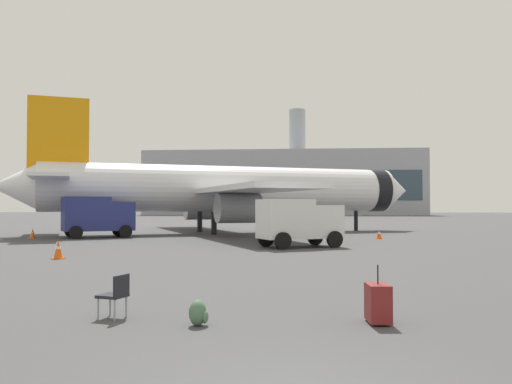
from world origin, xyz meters
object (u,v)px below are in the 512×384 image
Objects in this scene: service_truck at (97,215)px; safety_cone_far at (68,228)px; rolling_suitcase at (378,303)px; airplane_at_gate at (227,189)px; safety_cone_mid at (379,234)px; gate_chair at (116,293)px; safety_cone_outer at (58,249)px; cargo_van at (299,221)px; safety_cone_near at (33,233)px; traveller_backpack at (198,313)px.

service_truck reaches higher than safety_cone_far.
airplane_at_gate is at bearing 102.67° from rolling_suitcase.
airplane_at_gate reaches higher than safety_cone_mid.
airplane_at_gate is at bearing 94.27° from gate_chair.
service_truck reaches higher than rolling_suitcase.
safety_cone_outer is 16.32m from rolling_suitcase.
rolling_suitcase reaches higher than safety_cone_far.
cargo_van is 7.47× the size of safety_cone_mid.
safety_cone_mid is 27.06m from rolling_suitcase.
rolling_suitcase is 1.28× the size of gate_chair.
traveller_backpack is (16.81, -25.93, -0.10)m from safety_cone_near.
safety_cone_outer is at bearing -58.82° from safety_cone_near.
safety_cone_near is 7.29m from safety_cone_far.
traveller_backpack is at bearing -15.76° from gate_chair.
gate_chair is (15.82, -32.69, 0.11)m from safety_cone_far.
service_truck is at bearing 13.13° from safety_cone_near.
cargo_van is at bearing 94.80° from rolling_suitcase.
service_truck is at bearing 151.27° from cargo_van.
safety_cone_outer reaches higher than safety_cone_far.
safety_cone_outer is 1.68× the size of traveller_backpack.
gate_chair is at bearing -60.08° from safety_cone_outer.
airplane_at_gate is at bearing 33.65° from safety_cone_near.
cargo_van is at bearing 35.44° from safety_cone_outer.
gate_chair reaches higher than safety_cone_mid.
airplane_at_gate is 30.82× the size of rolling_suitcase.
safety_cone_outer is at bearing -144.56° from cargo_van.
safety_cone_mid is 0.59× the size of rolling_suitcase.
traveller_backpack is 1.84m from gate_chair.
service_truck is 6.09× the size of gate_chair.
gate_chair is (2.52, -33.79, -3.16)m from airplane_at_gate.
traveller_backpack is at bearing -62.10° from safety_cone_far.
service_truck is 15.66m from safety_cone_outer.
cargo_van is at bearing -68.33° from airplane_at_gate.
rolling_suitcase is (11.65, -11.43, -0.01)m from safety_cone_outer.
safety_cone_outer is at bearing 124.94° from traveller_backpack.
safety_cone_outer reaches higher than safety_cone_near.
safety_cone_mid is (24.03, 1.32, -0.01)m from safety_cone_near.
airplane_at_gate is 7.03× the size of cargo_van.
safety_cone_near is 32.46m from rolling_suitcase.
cargo_van is at bearing -123.70° from safety_cone_mid.
airplane_at_gate is at bearing 79.76° from safety_cone_outer.
gate_chair is at bearing -85.73° from airplane_at_gate.
safety_cone_far is at bearing 143.89° from cargo_van.
safety_cone_far is 0.92× the size of gate_chair.
airplane_at_gate is 50.19× the size of safety_cone_near.
safety_cone_far is (-19.34, 14.11, -1.06)m from cargo_van.
service_truck is 19.82m from safety_cone_mid.
rolling_suitcase is at bearing -0.22° from gate_chair.
safety_cone_mid is (5.45, 8.18, -1.13)m from cargo_van.
service_truck is 16.33m from cargo_van.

